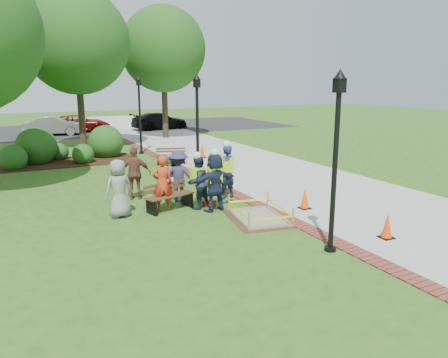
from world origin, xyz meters
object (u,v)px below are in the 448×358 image
bench_near (170,202)px  hivis_worker_c (198,181)px  lamp_near (336,149)px  hivis_worker_a (215,180)px  wet_concrete_pad (259,211)px  cone_front (387,226)px  hivis_worker_b (226,170)px

bench_near → hivis_worker_c: (0.88, -0.19, 0.64)m
lamp_near → hivis_worker_a: lamp_near is taller
wet_concrete_pad → bench_near: (-2.07, 2.00, 0.04)m
wet_concrete_pad → lamp_near: size_ratio=0.60×
cone_front → hivis_worker_a: hivis_worker_a is taller
hivis_worker_a → hivis_worker_c: hivis_worker_a is taller
hivis_worker_a → hivis_worker_b: (0.99, 1.14, 0.02)m
wet_concrete_pad → lamp_near: (0.23, -2.93, 2.25)m
wet_concrete_pad → hivis_worker_a: size_ratio=1.30×
bench_near → cone_front: 6.44m
bench_near → cone_front: bench_near is taller
bench_near → hivis_worker_a: 1.59m
lamp_near → hivis_worker_c: lamp_near is taller
lamp_near → hivis_worker_c: bearing=106.7°
lamp_near → hivis_worker_a: 4.63m
bench_near → hivis_worker_c: size_ratio=0.91×
bench_near → hivis_worker_c: bearing=-12.4°
wet_concrete_pad → hivis_worker_b: 2.58m
wet_concrete_pad → hivis_worker_a: 1.73m
wet_concrete_pad → bench_near: size_ratio=1.55×
cone_front → hivis_worker_c: bearing=124.6°
hivis_worker_a → hivis_worker_b: size_ratio=0.98×
hivis_worker_a → hivis_worker_b: hivis_worker_b is taller
bench_near → cone_front: size_ratio=2.41×
hivis_worker_b → hivis_worker_a: bearing=-131.0°
bench_near → lamp_near: size_ratio=0.39×
wet_concrete_pad → bench_near: bench_near is taller
bench_near → hivis_worker_b: 2.40m
hivis_worker_b → bench_near: bearing=-168.2°
hivis_worker_a → cone_front: bearing=-55.8°
cone_front → hivis_worker_b: hivis_worker_b is taller
wet_concrete_pad → hivis_worker_a: hivis_worker_a is taller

